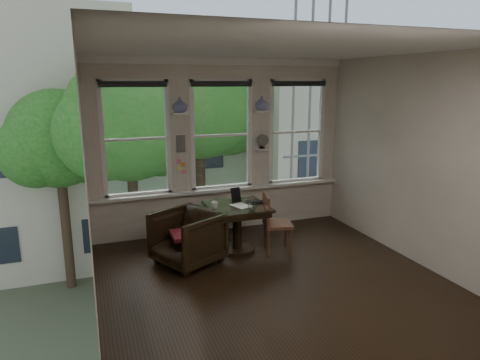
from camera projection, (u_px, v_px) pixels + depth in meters
name	position (u px, v px, depth m)	size (l,w,h in m)	color
ground	(273.00, 281.00, 5.75)	(4.50, 4.50, 0.00)	black
ceiling	(277.00, 48.00, 5.06)	(4.50, 4.50, 0.00)	silver
wall_back	(221.00, 147.00, 7.46)	(4.50, 4.50, 0.00)	beige
wall_front	(395.00, 228.00, 3.35)	(4.50, 4.50, 0.00)	beige
wall_left	(87.00, 187.00, 4.65)	(4.50, 4.50, 0.00)	beige
wall_right	(417.00, 161.00, 6.16)	(4.50, 4.50, 0.00)	beige
window_left	(136.00, 139.00, 6.93)	(1.10, 0.12, 1.90)	white
window_center	(221.00, 135.00, 7.42)	(1.10, 0.12, 1.90)	white
window_right	(296.00, 132.00, 7.90)	(1.10, 0.12, 1.90)	white
shelf_left	(180.00, 113.00, 6.99)	(0.26, 0.16, 0.03)	white
shelf_right	(262.00, 111.00, 7.48)	(0.26, 0.16, 0.03)	white
intercom	(181.00, 144.00, 7.13)	(0.14, 0.06, 0.28)	#59544F
sticky_notes	(181.00, 164.00, 7.22)	(0.16, 0.01, 0.24)	pink
desk_fan	(262.00, 144.00, 7.59)	(0.20, 0.20, 0.24)	#59544F
vase_left	(180.00, 105.00, 6.96)	(0.24, 0.24, 0.25)	white
vase_right	(262.00, 103.00, 7.45)	(0.24, 0.24, 0.25)	white
table	(237.00, 228.00, 6.67)	(0.90, 0.90, 0.75)	black
armchair_left	(187.00, 238.00, 6.21)	(0.84, 0.87, 0.79)	black
cushion_red	(187.00, 234.00, 6.20)	(0.45, 0.45, 0.06)	maroon
side_chair_right	(278.00, 224.00, 6.63)	(0.42, 0.42, 0.92)	#4B261A
laptop	(256.00, 202.00, 6.70)	(0.33, 0.22, 0.03)	black
mug	(215.00, 205.00, 6.43)	(0.11, 0.11, 0.10)	white
drinking_glass	(252.00, 207.00, 6.33)	(0.13, 0.13, 0.10)	white
tablet	(236.00, 194.00, 6.80)	(0.16, 0.02, 0.22)	black
papers	(241.00, 206.00, 6.57)	(0.22, 0.30, 0.00)	silver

